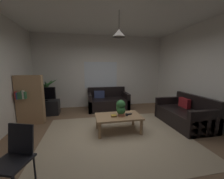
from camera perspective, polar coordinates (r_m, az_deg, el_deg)
name	(u,v)px	position (r m, az deg, el deg)	size (l,w,h in m)	color
floor	(114,133)	(3.59, 0.98, -17.72)	(5.16, 5.10, 0.02)	brown
rug	(116,137)	(3.41, 1.74, -18.98)	(3.36, 2.80, 0.01)	tan
wall_back	(101,72)	(5.76, -4.48, 7.34)	(5.28, 0.06, 2.88)	silver
wall_right	(210,74)	(4.55, 35.31, 5.28)	(0.06, 5.10, 2.88)	silver
ceiling	(115,7)	(3.46, 1.13, 30.83)	(5.16, 5.10, 0.02)	white
window_pane	(101,75)	(5.73, -4.65, 5.96)	(1.33, 0.01, 1.06)	white
couch_under_window	(108,102)	(5.41, -1.75, -5.26)	(1.52, 0.90, 0.82)	black
couch_right_side	(184,115)	(4.49, 27.70, -9.32)	(0.90, 1.56, 0.82)	black
coffee_table	(118,118)	(3.54, 2.63, -11.65)	(1.13, 0.68, 0.42)	#A87F56
book_on_table_0	(114,116)	(3.44, 0.70, -10.96)	(0.13, 0.09, 0.02)	#99663F
book_on_table_1	(114,115)	(3.44, 0.68, -10.61)	(0.13, 0.12, 0.02)	gold
remote_on_table_0	(129,114)	(3.61, 7.06, -10.10)	(0.05, 0.16, 0.02)	black
remote_on_table_1	(127,115)	(3.57, 6.06, -10.31)	(0.05, 0.16, 0.02)	black
potted_plant_on_table	(121,108)	(3.42, 3.66, -7.58)	(0.23, 0.24, 0.41)	#B77051
tv_stand	(45,108)	(5.29, -25.80, -6.76)	(0.90, 0.44, 0.50)	black
tv	(44,94)	(5.17, -26.22, -1.65)	(0.72, 0.16, 0.46)	black
potted_palm_corner	(47,97)	(5.62, -25.34, -2.82)	(0.81, 0.79, 1.24)	#B77051
bookshelf_corner	(30,100)	(4.55, -30.77, -3.69)	(0.70, 0.31, 1.40)	#A87F56
folding_chair	(15,155)	(2.30, -35.13, -21.29)	(0.51, 0.52, 0.87)	black
pendant_lamp	(119,33)	(3.40, 2.89, 22.27)	(0.30, 0.30, 0.58)	black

